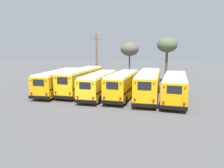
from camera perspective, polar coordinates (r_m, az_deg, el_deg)
The scene contains 10 objects.
ground_plane at distance 27.84m, azimuth 0.10°, elevation -3.15°, with size 160.00×160.00×0.00m, color #4C4C4F.
school_bus_0 at distance 30.55m, azimuth -13.63°, elevation 0.80°, with size 2.93×10.97×2.97m.
school_bus_1 at distance 29.91m, azimuth -7.89°, elevation 1.07°, with size 2.90×11.00×3.24m.
school_bus_2 at distance 27.23m, azimuth -3.36°, elevation -0.03°, with size 2.63×9.71×2.94m.
school_bus_3 at distance 26.52m, azimuth 2.91°, elevation -0.11°, with size 2.89×9.51×3.06m.
school_bus_4 at distance 26.39m, azimuth 9.48°, elevation -0.07°, with size 2.58×10.60×3.25m.
school_bus_5 at distance 25.91m, azimuth 16.07°, elevation -0.77°, with size 3.08×10.29×3.00m.
utility_pole at distance 38.71m, azimuth -4.03°, elevation 6.99°, with size 1.80×0.31×8.58m.
bare_tree_0 at distance 38.65m, azimuth 14.21°, elevation 9.70°, with size 3.38×3.38×7.82m.
bare_tree_1 at distance 44.28m, azimuth 4.64°, elevation 9.03°, with size 3.65×3.65×7.19m.
Camera 1 is at (6.26, -26.45, 6.06)m, focal length 35.00 mm.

